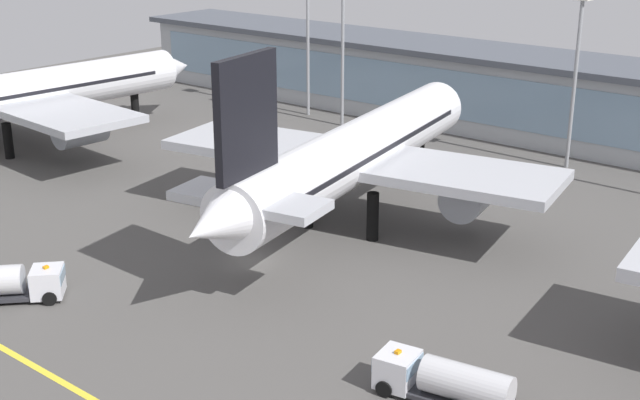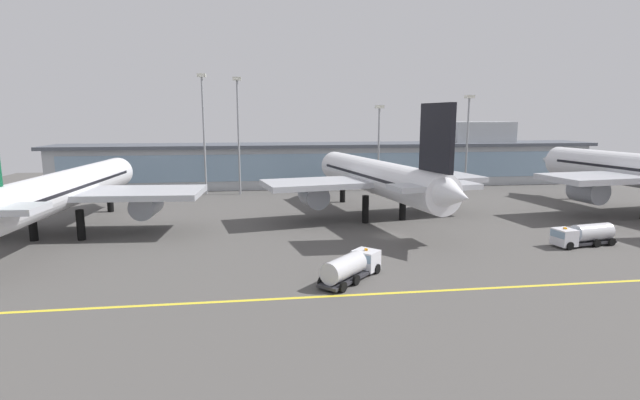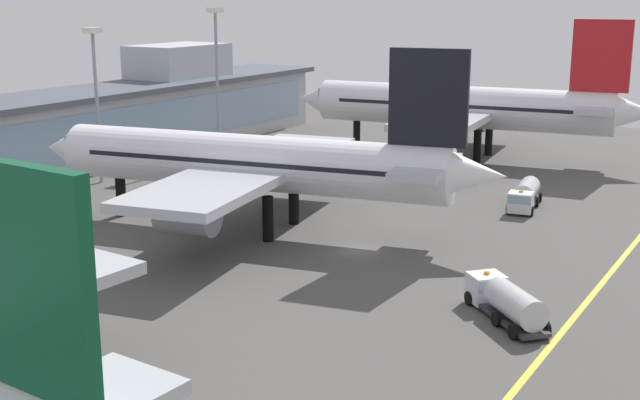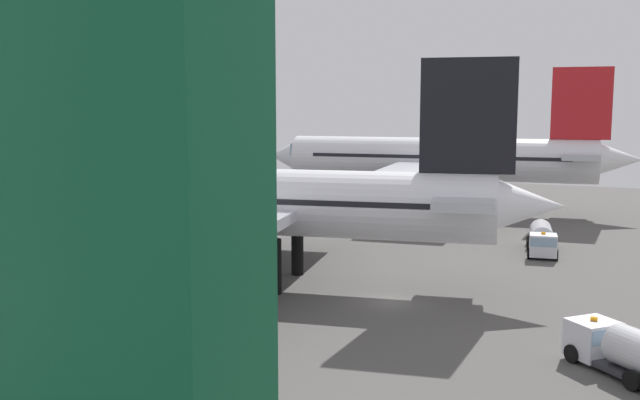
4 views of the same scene
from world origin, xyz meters
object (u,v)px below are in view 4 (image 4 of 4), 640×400
at_px(airliner_far_right, 441,160).
at_px(apron_light_mast_centre, 57,123).
at_px(airliner_near_right, 253,203).
at_px(fuel_tanker_truck, 542,239).
at_px(baggage_tug_near, 632,353).
at_px(apron_light_mast_far_east, 188,111).

height_order(airliner_far_right, apron_light_mast_centre, airliner_far_right).
xyz_separation_m(airliner_near_right, fuel_tanker_truck, (22.88, -21.19, -5.40)).
bearing_deg(apron_light_mast_centre, airliner_far_right, -40.37).
bearing_deg(airliner_far_right, baggage_tug_near, 107.43).
height_order(airliner_far_right, fuel_tanker_truck, airliner_far_right).
relative_size(airliner_far_right, apron_light_mast_far_east, 2.45).
distance_m(apron_light_mast_centre, apron_light_mast_far_east, 20.08).
distance_m(fuel_tanker_truck, baggage_tug_near, 34.51).
relative_size(airliner_far_right, baggage_tug_near, 6.47).
distance_m(baggage_tug_near, apron_light_mast_centre, 63.98).
height_order(airliner_near_right, apron_light_mast_far_east, apron_light_mast_far_east).
bearing_deg(apron_light_mast_centre, apron_light_mast_far_east, -11.25).
relative_size(fuel_tanker_truck, apron_light_mast_far_east, 0.43).
bearing_deg(airliner_near_right, fuel_tanker_truck, -143.54).
bearing_deg(apron_light_mast_centre, baggage_tug_near, -107.07).
bearing_deg(apron_light_mast_far_east, airliner_near_right, -136.85).
bearing_deg(airliner_near_right, apron_light_mast_centre, -25.79).
bearing_deg(airliner_far_right, apron_light_mast_centre, 42.53).
height_order(baggage_tug_near, apron_light_mast_far_east, apron_light_mast_far_east).
distance_m(airliner_near_right, fuel_tanker_truck, 31.65).
xyz_separation_m(baggage_tug_near, apron_light_mast_far_east, (38.12, 56.22, 12.95)).
relative_size(airliner_near_right, fuel_tanker_truck, 5.44).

